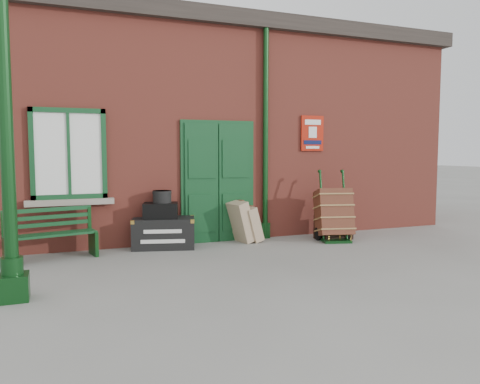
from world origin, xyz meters
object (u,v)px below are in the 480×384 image
porter_trolley (334,214)px  dark_trunk (333,227)px  bench (50,233)px  houdini_trunk (164,233)px

porter_trolley → dark_trunk: (0.07, 0.12, -0.28)m
porter_trolley → dark_trunk: 0.31m
bench → dark_trunk: 5.07m
bench → houdini_trunk: bench is taller
houdini_trunk → dark_trunk: bearing=8.3°
houdini_trunk → dark_trunk: houdini_trunk is taller
bench → porter_trolley: (4.99, -0.28, 0.09)m
houdini_trunk → porter_trolley: (3.15, -0.50, 0.24)m
bench → dark_trunk: size_ratio=2.20×
houdini_trunk → dark_trunk: size_ratio=1.67×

